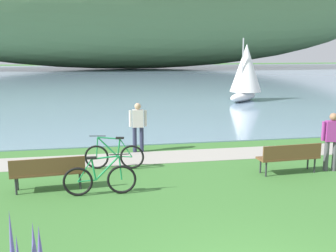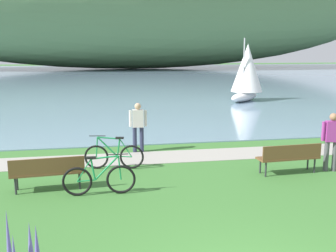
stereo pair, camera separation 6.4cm
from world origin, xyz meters
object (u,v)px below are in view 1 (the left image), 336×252
(park_bench_further_along, at_px, (290,156))
(bicycle_leaning_near_bench, at_px, (100,179))
(person_at_shoreline, at_px, (138,124))
(person_on_the_grass, at_px, (332,138))
(park_bench_near_camera, at_px, (48,171))
(sailboat_toward_hillside, at_px, (246,72))
(bicycle_beside_path, at_px, (114,156))

(park_bench_further_along, distance_m, bicycle_leaning_near_bench, 5.38)
(bicycle_leaning_near_bench, bearing_deg, person_at_shoreline, 70.98)
(person_on_the_grass, bearing_deg, park_bench_near_camera, -178.19)
(person_on_the_grass, height_order, sailboat_toward_hillside, sailboat_toward_hillside)
(park_bench_further_along, bearing_deg, bicycle_leaning_near_bench, -172.31)
(park_bench_further_along, height_order, bicycle_leaning_near_bench, bicycle_leaning_near_bench)
(park_bench_near_camera, bearing_deg, person_at_shoreline, 52.47)
(bicycle_leaning_near_bench, xyz_separation_m, sailboat_toward_hillside, (10.13, 16.38, 1.64))
(bicycle_beside_path, bearing_deg, bicycle_leaning_near_bench, -101.82)
(park_bench_further_along, height_order, sailboat_toward_hillside, sailboat_toward_hillside)
(bicycle_leaning_near_bench, height_order, person_on_the_grass, person_on_the_grass)
(park_bench_further_along, height_order, person_on_the_grass, person_on_the_grass)
(park_bench_near_camera, relative_size, bicycle_beside_path, 1.04)
(bicycle_beside_path, xyz_separation_m, sailboat_toward_hillside, (9.69, 14.29, 1.64))
(person_on_the_grass, bearing_deg, person_at_shoreline, 149.11)
(bicycle_beside_path, bearing_deg, park_bench_further_along, -15.71)
(park_bench_near_camera, bearing_deg, person_on_the_grass, 1.81)
(person_at_shoreline, height_order, sailboat_toward_hillside, sailboat_toward_hillside)
(person_on_the_grass, xyz_separation_m, sailboat_toward_hillside, (3.49, 15.62, 1.06))
(bicycle_leaning_near_bench, relative_size, person_at_shoreline, 1.04)
(park_bench_near_camera, distance_m, bicycle_beside_path, 2.32)
(park_bench_near_camera, distance_m, bicycle_leaning_near_bench, 1.37)
(park_bench_further_along, bearing_deg, park_bench_near_camera, -178.24)
(park_bench_near_camera, xyz_separation_m, sailboat_toward_hillside, (11.39, 15.87, 1.52))
(bicycle_beside_path, bearing_deg, person_on_the_grass, -12.09)
(sailboat_toward_hillside, bearing_deg, person_at_shoreline, -125.16)
(bicycle_leaning_near_bench, distance_m, person_at_shoreline, 4.19)
(park_bench_near_camera, xyz_separation_m, bicycle_leaning_near_bench, (1.27, -0.52, -0.12))
(park_bench_further_along, relative_size, bicycle_leaning_near_bench, 1.03)
(person_at_shoreline, relative_size, person_on_the_grass, 1.00)
(park_bench_near_camera, relative_size, park_bench_further_along, 1.00)
(person_at_shoreline, bearing_deg, bicycle_beside_path, -116.54)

